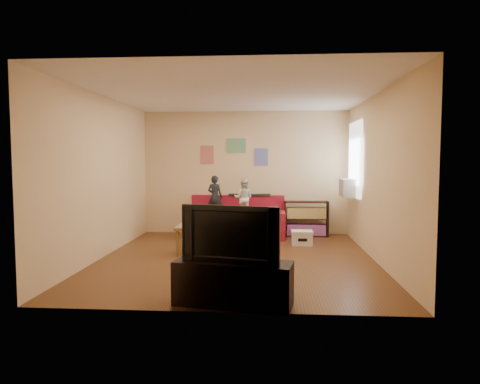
# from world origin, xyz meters

# --- Properties ---
(room_shell) EXTENTS (4.52, 5.02, 2.72)m
(room_shell) POSITION_xyz_m (0.00, 0.00, 1.35)
(room_shell) COLOR brown
(room_shell) RESTS_ON ground
(sofa) EXTENTS (2.03, 0.93, 0.89)m
(sofa) POSITION_xyz_m (-0.15, 2.07, 0.30)
(sofa) COLOR maroon
(sofa) RESTS_ON ground
(child_a) EXTENTS (0.37, 0.31, 0.89)m
(child_a) POSITION_xyz_m (-0.60, 1.90, 0.87)
(child_a) COLOR black
(child_a) RESTS_ON sofa
(child_b) EXTENTS (0.44, 0.36, 0.83)m
(child_b) POSITION_xyz_m (-0.00, 1.90, 0.84)
(child_b) COLOR white
(child_b) RESTS_ON sofa
(coffee_table) EXTENTS (1.09, 0.60, 0.49)m
(coffee_table) POSITION_xyz_m (-0.53, 0.37, 0.42)
(coffee_table) COLOR olive
(coffee_table) RESTS_ON ground
(remote) EXTENTS (0.19, 0.18, 0.02)m
(remote) POSITION_xyz_m (-0.78, 0.25, 0.50)
(remote) COLOR black
(remote) RESTS_ON coffee_table
(game_controller) EXTENTS (0.14, 0.05, 0.03)m
(game_controller) POSITION_xyz_m (-0.33, 0.42, 0.50)
(game_controller) COLOR white
(game_controller) RESTS_ON coffee_table
(bookshelf) EXTENTS (0.94, 0.28, 0.75)m
(bookshelf) POSITION_xyz_m (1.33, 2.23, 0.34)
(bookshelf) COLOR black
(bookshelf) RESTS_ON ground
(window) EXTENTS (0.04, 1.08, 1.48)m
(window) POSITION_xyz_m (2.22, 1.65, 1.64)
(window) COLOR white
(window) RESTS_ON room_shell
(ac_unit) EXTENTS (0.28, 0.55, 0.35)m
(ac_unit) POSITION_xyz_m (2.10, 1.65, 1.08)
(ac_unit) COLOR #B7B2A3
(ac_unit) RESTS_ON window
(artwork_left) EXTENTS (0.30, 0.01, 0.40)m
(artwork_left) POSITION_xyz_m (-0.85, 2.48, 1.75)
(artwork_left) COLOR #D87266
(artwork_left) RESTS_ON room_shell
(artwork_center) EXTENTS (0.42, 0.01, 0.32)m
(artwork_center) POSITION_xyz_m (-0.20, 2.48, 1.95)
(artwork_center) COLOR #72B27F
(artwork_center) RESTS_ON room_shell
(artwork_right) EXTENTS (0.30, 0.01, 0.38)m
(artwork_right) POSITION_xyz_m (0.35, 2.48, 1.70)
(artwork_right) COLOR #727FCC
(artwork_right) RESTS_ON room_shell
(file_box) EXTENTS (0.40, 0.31, 0.28)m
(file_box) POSITION_xyz_m (1.17, 1.23, 0.14)
(file_box) COLOR white
(file_box) RESTS_ON ground
(tv_stand) EXTENTS (1.38, 0.67, 0.50)m
(tv_stand) POSITION_xyz_m (0.13, -2.25, 0.25)
(tv_stand) COLOR black
(tv_stand) RESTS_ON ground
(television) EXTENTS (1.12, 0.41, 0.64)m
(television) POSITION_xyz_m (0.13, -2.25, 0.82)
(television) COLOR black
(television) RESTS_ON tv_stand
(tissue) EXTENTS (0.12, 0.12, 0.11)m
(tissue) POSITION_xyz_m (0.36, 1.40, 0.05)
(tissue) COLOR white
(tissue) RESTS_ON ground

